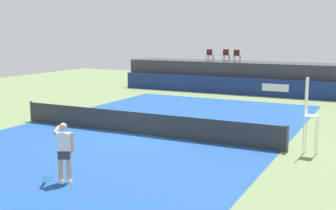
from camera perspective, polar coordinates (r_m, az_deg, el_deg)
ground_plane at (r=21.11m, az=0.42°, el=-2.21°), size 48.00×48.00×0.00m
court_inner at (r=18.53m, az=-3.70°, el=-3.88°), size 12.00×22.00×0.00m
sponsor_wall at (r=30.66m, az=9.17°, el=2.49°), size 18.00×0.22×1.20m
spectator_platform at (r=32.32m, az=10.14°, el=3.71°), size 18.00×2.80×2.20m
spectator_chair_far_left at (r=32.70m, az=5.58°, el=6.68°), size 0.47×0.47×0.89m
spectator_chair_left at (r=32.82m, az=7.73°, el=6.65°), size 0.48×0.48×0.89m
spectator_chair_center at (r=32.10m, az=9.12°, el=6.55°), size 0.48×0.48×0.89m
umpire_chair at (r=15.94m, az=18.15°, el=-0.73°), size 0.46×0.46×2.76m
tennis_net at (r=18.43m, az=-3.71°, el=-2.45°), size 12.40×0.02×0.95m
net_post_near at (r=22.16m, az=-17.68°, el=-0.78°), size 0.10×0.10×1.00m
net_post_far at (r=16.26m, az=15.55°, el=-4.32°), size 0.10×0.10×1.00m
tennis_player at (r=12.81m, az=-13.62°, el=-5.84°), size 1.09×1.02×1.77m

